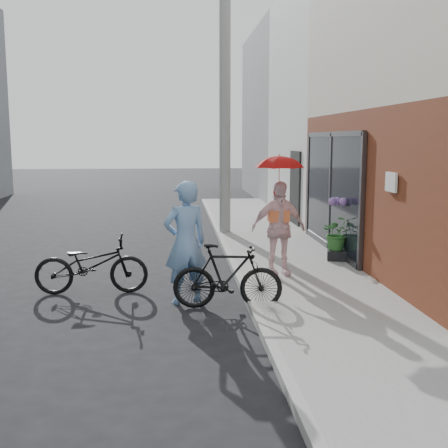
{
  "coord_description": "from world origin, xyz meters",
  "views": [
    {
      "loc": [
        -0.16,
        -8.18,
        2.48
      ],
      "look_at": [
        0.63,
        0.86,
        1.1
      ],
      "focal_mm": 45.0,
      "sensor_mm": 36.0,
      "label": 1
    }
  ],
  "objects": [
    {
      "name": "sidewalk",
      "position": [
        2.1,
        2.0,
        0.06
      ],
      "size": [
        2.2,
        24.0,
        0.12
      ],
      "primitive_type": "cube",
      "color": "gray",
      "rests_on": "ground"
    },
    {
      "name": "potted_plant",
      "position": [
        3.0,
        2.42,
        0.66
      ],
      "size": [
        0.61,
        0.53,
        0.68
      ],
      "primitive_type": "imported",
      "color": "#2D6829",
      "rests_on": "planter"
    },
    {
      "name": "bike_right",
      "position": [
        0.59,
        -0.21,
        0.48
      ],
      "size": [
        1.65,
        0.64,
        0.97
      ],
      "primitive_type": "imported",
      "rotation": [
        0.0,
        0.0,
        1.45
      ],
      "color": "black",
      "rests_on": "ground"
    },
    {
      "name": "kimono_woman",
      "position": [
        1.62,
        1.31,
        0.94
      ],
      "size": [
        1.01,
        0.54,
        1.65
      ],
      "primitive_type": "imported",
      "rotation": [
        0.0,
        0.0,
        0.15
      ],
      "color": "silver",
      "rests_on": "sidewalk"
    },
    {
      "name": "officer",
      "position": [
        -0.02,
        0.13,
        0.93
      ],
      "size": [
        0.79,
        0.65,
        1.87
      ],
      "primitive_type": "imported",
      "rotation": [
        0.0,
        0.0,
        3.48
      ],
      "color": "#739CCD",
      "rests_on": "ground"
    },
    {
      "name": "planter",
      "position": [
        3.0,
        2.42,
        0.22
      ],
      "size": [
        0.45,
        0.45,
        0.2
      ],
      "primitive_type": "cube",
      "rotation": [
        0.0,
        0.0,
        -0.26
      ],
      "color": "black",
      "rests_on": "sidewalk"
    },
    {
      "name": "plaster_building",
      "position": [
        7.2,
        9.0,
        3.5
      ],
      "size": [
        8.0,
        6.0,
        7.0
      ],
      "primitive_type": "cube",
      "color": "silver",
      "rests_on": "ground"
    },
    {
      "name": "parasol",
      "position": [
        1.62,
        1.31,
        2.12
      ],
      "size": [
        0.81,
        0.81,
        0.71
      ],
      "primitive_type": "imported",
      "color": "red",
      "rests_on": "kimono_woman"
    },
    {
      "name": "curb",
      "position": [
        0.94,
        2.0,
        0.06
      ],
      "size": [
        0.12,
        24.0,
        0.12
      ],
      "primitive_type": "cube",
      "color": "#9E9E99",
      "rests_on": "ground"
    },
    {
      "name": "ground",
      "position": [
        0.0,
        0.0,
        0.0
      ],
      "size": [
        80.0,
        80.0,
        0.0
      ],
      "primitive_type": "plane",
      "color": "black",
      "rests_on": "ground"
    },
    {
      "name": "bike_left",
      "position": [
        -1.52,
        0.8,
        0.47
      ],
      "size": [
        1.81,
        0.66,
        0.94
      ],
      "primitive_type": "imported",
      "rotation": [
        0.0,
        0.0,
        1.59
      ],
      "color": "black",
      "rests_on": "ground"
    },
    {
      "name": "utility_pole",
      "position": [
        1.1,
        6.0,
        3.5
      ],
      "size": [
        0.28,
        0.28,
        7.0
      ],
      "primitive_type": "cylinder",
      "color": "#9E9E99",
      "rests_on": "ground"
    },
    {
      "name": "east_building_far",
      "position": [
        7.2,
        16.0,
        3.5
      ],
      "size": [
        8.0,
        8.0,
        7.0
      ],
      "primitive_type": "cube",
      "color": "gray",
      "rests_on": "ground"
    }
  ]
}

